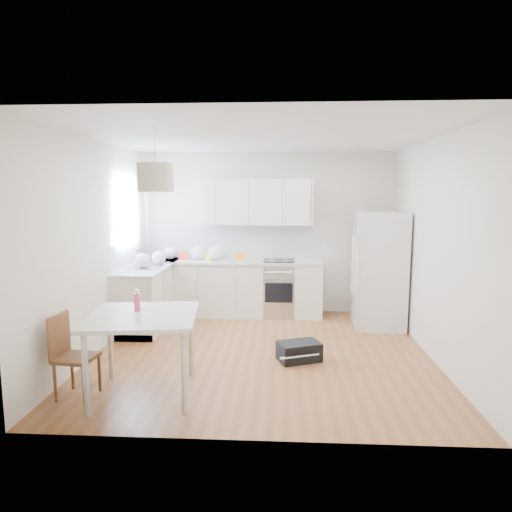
{
  "coord_description": "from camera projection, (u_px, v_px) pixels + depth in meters",
  "views": [
    {
      "loc": [
        0.24,
        -5.61,
        2.04
      ],
      "look_at": [
        -0.1,
        0.4,
        1.19
      ],
      "focal_mm": 32.0,
      "sensor_mm": 36.0,
      "label": 1
    }
  ],
  "objects": [
    {
      "name": "wall_right",
      "position": [
        435.0,
        249.0,
        5.54
      ],
      "size": [
        0.0,
        4.2,
        4.2
      ],
      "primitive_type": "plane",
      "rotation": [
        1.57,
        0.0,
        -1.57
      ],
      "color": "silver",
      "rests_on": "floor"
    },
    {
      "name": "counter_left",
      "position": [
        149.0,
        267.0,
        7.01
      ],
      "size": [
        0.64,
        1.82,
        0.04
      ],
      "primitive_type": "cube",
      "color": "#B6B9BC",
      "rests_on": "cabinets_left"
    },
    {
      "name": "wall_back",
      "position": [
        268.0,
        233.0,
        7.74
      ],
      "size": [
        4.2,
        0.0,
        4.2
      ],
      "primitive_type": "plane",
      "rotation": [
        1.57,
        0.0,
        0.0
      ],
      "color": "silver",
      "rests_on": "floor"
    },
    {
      "name": "snack_orange",
      "position": [
        240.0,
        257.0,
        7.53
      ],
      "size": [
        0.17,
        0.11,
        0.11
      ],
      "primitive_type": "cube",
      "rotation": [
        0.0,
        0.0,
        0.07
      ],
      "color": "orange",
      "rests_on": "counter_back"
    },
    {
      "name": "snack_yellow",
      "position": [
        209.0,
        257.0,
        7.57
      ],
      "size": [
        0.17,
        0.16,
        0.1
      ],
      "primitive_type": "cube",
      "rotation": [
        0.0,
        0.0,
        -0.58
      ],
      "color": "yellow",
      "rests_on": "counter_back"
    },
    {
      "name": "window_glassblock",
      "position": [
        127.0,
        211.0,
        6.86
      ],
      "size": [
        0.02,
        1.0,
        1.0
      ],
      "primitive_type": "cube",
      "color": "#BFE0F9",
      "rests_on": "wall_left"
    },
    {
      "name": "drink_bottle",
      "position": [
        137.0,
        300.0,
        4.66
      ],
      "size": [
        0.08,
        0.08,
        0.22
      ],
      "primitive_type": "cylinder",
      "rotation": [
        0.0,
        0.0,
        0.34
      ],
      "color": "#E33F70",
      "rests_on": "dining_table"
    },
    {
      "name": "dining_chair",
      "position": [
        77.0,
        356.0,
        4.53
      ],
      "size": [
        0.39,
        0.39,
        0.85
      ],
      "primitive_type": null,
      "rotation": [
        0.0,
        0.0,
        -0.1
      ],
      "color": "#4B2C16",
      "rests_on": "floor"
    },
    {
      "name": "pendant_lamp",
      "position": [
        156.0,
        178.0,
        4.5
      ],
      "size": [
        0.44,
        0.44,
        0.28
      ],
      "primitive_type": "cylinder",
      "rotation": [
        0.0,
        0.0,
        -0.28
      ],
      "color": "beige",
      "rests_on": "ceiling"
    },
    {
      "name": "refrigerator",
      "position": [
        380.0,
        269.0,
        6.93
      ],
      "size": [
        0.89,
        0.93,
        1.74
      ],
      "primitive_type": null,
      "rotation": [
        0.0,
        0.0,
        -0.07
      ],
      "color": "silver",
      "rests_on": "floor"
    },
    {
      "name": "grocery_bag_b",
      "position": [
        199.0,
        253.0,
        7.59
      ],
      "size": [
        0.25,
        0.22,
        0.23
      ],
      "primitive_type": "ellipsoid",
      "color": "silver",
      "rests_on": "counter_back"
    },
    {
      "name": "backsplash_left",
      "position": [
        129.0,
        247.0,
        6.98
      ],
      "size": [
        0.01,
        1.8,
        0.58
      ],
      "primitive_type": "cube",
      "color": "silver",
      "rests_on": "wall_left"
    },
    {
      "name": "grocery_bag_e",
      "position": [
        143.0,
        260.0,
        6.78
      ],
      "size": [
        0.24,
        0.21,
        0.22
      ],
      "primitive_type": "ellipsoid",
      "color": "silver",
      "rests_on": "counter_left"
    },
    {
      "name": "sink",
      "position": [
        148.0,
        266.0,
        6.96
      ],
      "size": [
        0.5,
        0.8,
        0.16
      ],
      "primitive_type": null,
      "color": "#B7B9BC",
      "rests_on": "counter_left"
    },
    {
      "name": "dining_table",
      "position": [
        143.0,
        324.0,
        4.54
      ],
      "size": [
        1.17,
        1.17,
        0.83
      ],
      "rotation": [
        0.0,
        0.0,
        0.12
      ],
      "color": "#BFB6A3",
      "rests_on": "floor"
    },
    {
      "name": "snack_red",
      "position": [
        183.0,
        256.0,
        7.63
      ],
      "size": [
        0.18,
        0.14,
        0.11
      ],
      "primitive_type": "cube",
      "rotation": [
        0.0,
        0.0,
        0.24
      ],
      "color": "red",
      "rests_on": "counter_back"
    },
    {
      "name": "range_oven",
      "position": [
        279.0,
        289.0,
        7.55
      ],
      "size": [
        0.5,
        0.61,
        0.88
      ],
      "primitive_type": null,
      "color": "#B7B9BC",
      "rests_on": "floor"
    },
    {
      "name": "backsplash_back",
      "position": [
        232.0,
        241.0,
        7.78
      ],
      "size": [
        3.0,
        0.01,
        0.58
      ],
      "primitive_type": "cube",
      "color": "silver",
      "rests_on": "wall_back"
    },
    {
      "name": "grocery_bag_a",
      "position": [
        170.0,
        253.0,
        7.64
      ],
      "size": [
        0.23,
        0.2,
        0.21
      ],
      "primitive_type": "ellipsoid",
      "color": "silver",
      "rests_on": "counter_back"
    },
    {
      "name": "cabinets_left",
      "position": [
        150.0,
        296.0,
        7.07
      ],
      "size": [
        0.6,
        1.8,
        0.88
      ],
      "primitive_type": "cube",
      "color": "beige",
      "rests_on": "floor"
    },
    {
      "name": "cabinets_back",
      "position": [
        231.0,
        289.0,
        7.6
      ],
      "size": [
        3.0,
        0.6,
        0.88
      ],
      "primitive_type": "cube",
      "color": "beige",
      "rests_on": "floor"
    },
    {
      "name": "upper_cabinets",
      "position": [
        258.0,
        202.0,
        7.51
      ],
      "size": [
        1.7,
        0.32,
        0.75
      ],
      "primitive_type": "cube",
      "color": "beige",
      "rests_on": "wall_back"
    },
    {
      "name": "wall_left",
      "position": [
        97.0,
        247.0,
        5.78
      ],
      "size": [
        0.0,
        4.2,
        4.2
      ],
      "primitive_type": "plane",
      "rotation": [
        1.57,
        0.0,
        1.57
      ],
      "color": "silver",
      "rests_on": "floor"
    },
    {
      "name": "floor",
      "position": [
        262.0,
        352.0,
        5.85
      ],
      "size": [
        4.2,
        4.2,
        0.0
      ],
      "primitive_type": "plane",
      "color": "brown",
      "rests_on": "ground"
    },
    {
      "name": "grocery_bag_c",
      "position": [
        216.0,
        253.0,
        7.56
      ],
      "size": [
        0.26,
        0.22,
        0.23
      ],
      "primitive_type": "ellipsoid",
      "color": "silver",
      "rests_on": "counter_back"
    },
    {
      "name": "grocery_bag_d",
      "position": [
        159.0,
        258.0,
        7.13
      ],
      "size": [
        0.22,
        0.19,
        0.2
      ],
      "primitive_type": "ellipsoid",
      "color": "silver",
      "rests_on": "counter_back"
    },
    {
      "name": "counter_back",
      "position": [
        231.0,
        262.0,
        7.53
      ],
      "size": [
        3.02,
        0.64,
        0.04
      ],
      "primitive_type": "cube",
      "color": "#B6B9BC",
      "rests_on": "cabinets_back"
    },
    {
      "name": "gym_bag",
      "position": [
        299.0,
        351.0,
        5.55
      ],
      "size": [
        0.58,
        0.48,
        0.23
      ],
      "primitive_type": "cube",
      "rotation": [
        0.0,
        0.0,
        0.37
      ],
      "color": "black",
      "rests_on": "floor"
    },
    {
      "name": "ceiling",
      "position": [
        262.0,
        136.0,
        5.47
      ],
      "size": [
        4.2,
        4.2,
        0.0
      ],
      "primitive_type": "plane",
      "rotation": [
        3.14,
        0.0,
        0.0
      ],
      "color": "white",
      "rests_on": "wall_back"
    }
  ]
}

